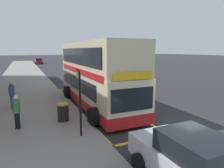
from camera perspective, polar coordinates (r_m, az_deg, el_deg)
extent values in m
plane|color=#28282B|center=(39.45, -13.93, 3.83)|extent=(260.00, 260.00, 0.00)
cube|color=gray|center=(38.82, -24.16, 3.27)|extent=(6.00, 76.00, 0.14)
cube|color=beige|center=(13.96, -4.77, -0.71)|extent=(2.55, 10.34, 2.30)
cube|color=beige|center=(13.73, -4.89, 7.94)|extent=(2.52, 10.14, 1.90)
cube|color=red|center=(14.14, -4.72, -4.10)|extent=(2.57, 10.36, 0.60)
cube|color=#B2191E|center=(13.79, -4.84, 4.07)|extent=(2.58, 9.52, 0.36)
cube|color=black|center=(13.92, -10.37, 0.39)|extent=(0.04, 8.27, 0.90)
cube|color=black|center=(13.36, -10.19, 7.98)|extent=(0.04, 9.10, 1.00)
cube|color=black|center=(9.28, 6.03, -4.50)|extent=(2.24, 0.04, 1.10)
cube|color=yellow|center=(9.07, 6.16, 2.37)|extent=(2.04, 0.04, 0.36)
cylinder|color=black|center=(10.33, -4.93, -9.37)|extent=(0.56, 1.00, 1.00)
cylinder|color=black|center=(11.47, 8.15, -7.47)|extent=(0.56, 1.00, 1.00)
cylinder|color=black|center=(16.46, -12.55, -2.32)|extent=(0.56, 1.00, 1.00)
cylinder|color=black|center=(17.20, -3.62, -1.59)|extent=(0.56, 1.00, 1.00)
cube|color=yellow|center=(14.20, -10.81, -6.25)|extent=(0.16, 13.11, 0.01)
cube|color=yellow|center=(15.08, -0.17, -5.12)|extent=(0.16, 13.11, 0.01)
cube|color=yellow|center=(9.06, 8.67, -15.66)|extent=(3.02, 0.16, 0.01)
cube|color=yellow|center=(20.66, -11.19, -1.24)|extent=(3.02, 0.16, 0.01)
cylinder|color=black|center=(8.66, -9.13, -5.83)|extent=(0.09, 0.09, 2.86)
cube|color=silver|center=(8.66, -9.79, 2.58)|extent=(0.05, 0.42, 0.30)
cube|color=red|center=(8.64, -9.83, 3.90)|extent=(0.05, 0.42, 0.10)
cube|color=black|center=(8.79, -9.28, -6.47)|extent=(0.06, 0.28, 0.40)
cube|color=maroon|center=(60.12, -20.36, 6.08)|extent=(1.76, 4.20, 0.72)
cube|color=black|center=(59.99, -20.39, 6.70)|extent=(1.52, 1.90, 0.60)
cylinder|color=black|center=(61.38, -21.31, 5.75)|extent=(0.22, 0.60, 0.60)
cylinder|color=black|center=(61.51, -19.56, 5.86)|extent=(0.22, 0.60, 0.60)
cylinder|color=black|center=(58.78, -21.16, 5.61)|extent=(0.22, 0.60, 0.60)
cylinder|color=black|center=(58.92, -19.34, 5.72)|extent=(0.22, 0.60, 0.60)
cube|color=#B2B5BA|center=(6.40, 22.14, -21.22)|extent=(1.76, 4.20, 0.72)
cube|color=black|center=(6.03, 23.27, -16.17)|extent=(1.52, 1.90, 0.60)
cylinder|color=black|center=(6.91, 7.68, -21.50)|extent=(0.22, 0.60, 0.60)
cylinder|color=black|center=(7.95, 19.78, -17.59)|extent=(0.22, 0.60, 0.60)
cube|color=maroon|center=(56.91, -12.45, 6.28)|extent=(1.76, 4.20, 0.72)
cube|color=black|center=(56.78, -12.46, 6.94)|extent=(1.52, 1.90, 0.60)
cylinder|color=black|center=(58.02, -13.62, 5.95)|extent=(0.22, 0.60, 0.60)
cylinder|color=black|center=(58.40, -11.81, 6.04)|extent=(0.22, 0.60, 0.60)
cylinder|color=black|center=(55.47, -13.11, 5.80)|extent=(0.22, 0.60, 0.60)
cylinder|color=black|center=(55.86, -11.22, 5.90)|extent=(0.22, 0.60, 0.60)
cube|color=maroon|center=(32.75, -3.12, 4.10)|extent=(1.76, 4.20, 0.72)
cube|color=black|center=(32.60, -3.06, 5.24)|extent=(1.52, 1.90, 0.60)
cylinder|color=black|center=(33.68, -5.40, 3.61)|extent=(0.22, 0.60, 0.60)
cylinder|color=black|center=(34.33, -2.44, 3.76)|extent=(0.22, 0.60, 0.60)
cylinder|color=black|center=(31.25, -3.85, 3.16)|extent=(0.22, 0.60, 0.60)
cylinder|color=black|center=(31.94, -0.70, 3.32)|extent=(0.22, 0.60, 0.60)
cylinder|color=black|center=(10.66, -25.61, -9.50)|extent=(0.24, 0.24, 0.80)
cylinder|color=#3F724C|center=(10.46, -25.90, -5.80)|extent=(0.34, 0.34, 0.63)
sphere|color=beige|center=(10.36, -26.07, -3.55)|extent=(0.21, 0.21, 0.21)
cylinder|color=#33478C|center=(14.41, -26.77, -4.64)|extent=(0.24, 0.24, 0.83)
cylinder|color=#33478C|center=(14.25, -26.99, -1.72)|extent=(0.34, 0.34, 0.66)
sphere|color=#8C664C|center=(14.18, -27.13, 0.03)|extent=(0.22, 0.22, 0.22)
cylinder|color=black|center=(10.98, -13.90, -8.05)|extent=(0.59, 0.59, 0.87)
cylinder|color=#A5991E|center=(10.85, -14.01, -5.66)|extent=(0.62, 0.62, 0.08)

